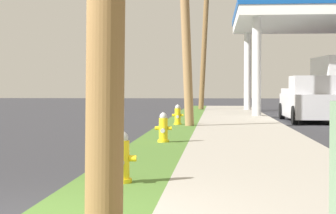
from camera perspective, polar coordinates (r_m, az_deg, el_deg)
The scene contains 8 objects.
fire_hydrant_nearest at distance 8.67m, azimuth -4.37°, elevation -4.98°, with size 0.42×0.38×0.74m.
fire_hydrant_second at distance 15.08m, azimuth -0.44°, elevation -2.09°, with size 0.42×0.38×0.74m.
fire_hydrant_third at distance 22.28m, azimuth 0.92°, elevation -0.83°, with size 0.42×0.37×0.74m.
utility_pole_background at distance 38.42m, azimuth 3.44°, elevation 6.19°, with size 1.40×0.43×8.42m.
car_red_by_near_pump at distance 38.02m, azimuth 14.72°, elevation 0.62°, with size 2.06×4.55×1.57m.
truck_silver_at_forecourt at distance 26.84m, azimuth 13.24°, elevation 0.57°, with size 2.17×5.42×1.97m.
truck_navy_on_apron at distance 42.03m, azimuth 15.36°, elevation 0.98°, with size 2.52×5.54×1.97m.
truck_white_at_far_bay at distance 33.84m, azimuth 15.35°, elevation 1.77°, with size 2.59×6.54×3.11m.
Camera 1 is at (2.08, -5.89, 1.47)m, focal length 64.87 mm.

